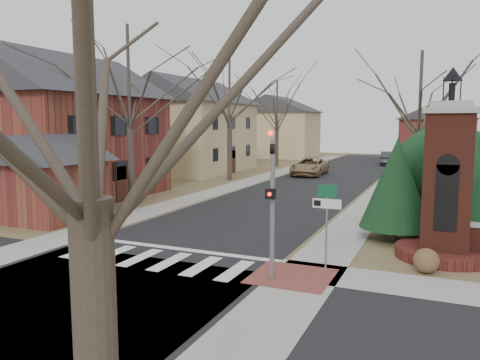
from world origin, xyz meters
The scene contains 25 objects.
ground centered at (0.00, 0.00, 0.00)m, with size 120.00×120.00×0.00m, color brown.
main_street centered at (0.00, 22.00, 0.01)m, with size 8.00×70.00×0.01m, color black.
cross_street centered at (0.00, -3.00, 0.01)m, with size 120.00×8.00×0.01m, color black.
crosswalk_zone centered at (0.00, 0.80, 0.01)m, with size 8.00×2.20×0.02m, color silver.
stop_bar centered at (0.00, 2.30, 0.01)m, with size 8.00×0.35×0.02m, color silver.
sidewalk_right_main centered at (5.20, 22.00, 0.01)m, with size 2.00×60.00×0.02m, color gray.
sidewalk_left centered at (-5.20, 22.00, 0.01)m, with size 2.00×60.00×0.02m, color gray.
curb_apron centered at (4.80, 1.00, 0.01)m, with size 2.40×2.40×0.02m, color brown.
traffic_signal_pole centered at (4.30, 0.57, 2.59)m, with size 0.28×0.41×4.50m.
sign_post centered at (5.59, 1.99, 1.95)m, with size 0.90×0.07×2.75m.
brick_gate_monument centered at (9.00, 4.99, 2.17)m, with size 3.20×3.20×6.47m.
house_brick_left centered at (-13.01, 9.99, 4.66)m, with size 9.80×11.80×9.42m.
house_stucco_left centered at (-13.50, 27.00, 4.59)m, with size 9.80×12.80×9.28m.
garage_left centered at (-8.52, 4.49, 2.24)m, with size 4.80×4.80×4.29m.
house_distant_left centered at (-12.01, 48.00, 4.25)m, with size 10.80×8.80×8.53m.
house_distant_right centered at (7.99, 47.99, 3.65)m, with size 8.80×8.80×7.30m.
evergreen_near centered at (7.20, 7.00, 2.30)m, with size 2.80×2.80×4.10m.
evergreen_mass centered at (9.00, 9.50, 2.40)m, with size 4.80×4.80×4.80m, color #103219.
bare_tree_0 centered at (-7.00, 9.00, 7.70)m, with size 8.05×8.05×11.15m.
bare_tree_1 centered at (-7.00, 22.00, 8.03)m, with size 8.40×8.40×11.64m.
bare_tree_2 centered at (-7.50, 35.00, 7.03)m, with size 7.35×7.35×10.19m.
bare_tree_3 centered at (7.50, 16.00, 6.69)m, with size 7.00×7.00×9.70m.
pickup_truck centered at (-2.01, 28.06, 0.78)m, with size 2.58×5.60×1.56m, color #987A52.
distant_car centered at (3.40, 41.63, 0.75)m, with size 1.58×4.53×1.49m, color #383A41.
dry_shrub_left centered at (8.52, 3.00, 0.39)m, with size 0.78×0.78×0.78m, color brown.
Camera 1 is at (8.85, -12.21, 4.65)m, focal length 35.00 mm.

